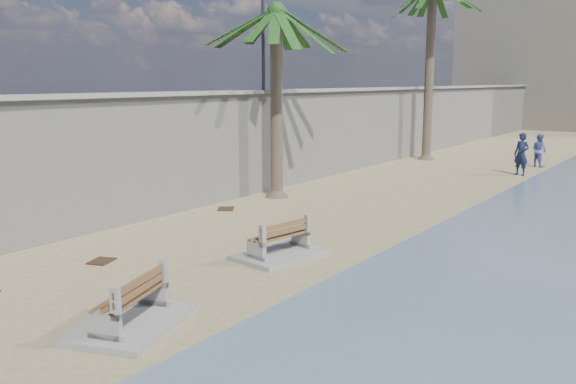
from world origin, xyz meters
The scene contains 11 objects.
ground_plane centered at (0.00, 0.00, 0.00)m, with size 140.00×140.00×0.00m, color #9B895F.
seawall centered at (-5.20, 20.00, 1.75)m, with size 0.45×70.00×3.50m, color gray.
wall_cap centered at (-5.20, 20.00, 3.55)m, with size 0.80×70.00×0.12m, color gray.
bench_near centered at (0.67, 0.97, 0.37)m, with size 1.98×2.38×0.85m.
bench_far centered at (0.28, 5.57, 0.36)m, with size 1.61×2.13×0.82m.
palm_mid centered at (-4.04, 11.33, 6.09)m, with size 5.00×5.00×7.07m.
streetlight centered at (-5.10, 12.00, 6.64)m, with size 0.28×0.28×5.12m.
person_a centered at (1.44, 21.17, 1.03)m, with size 0.74×0.50×2.06m, color #141C39.
person_b centered at (1.41, 24.34, 0.85)m, with size 0.82×0.63×1.70m, color #4E58A3.
debris_c centered at (-4.14, 8.79, 0.01)m, with size 0.60×0.48×0.03m, color #382616.
debris_d centered at (-2.71, 3.00, 0.01)m, with size 0.56×0.44×0.03m, color #382616.
Camera 1 is at (8.13, -5.16, 3.94)m, focal length 38.00 mm.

